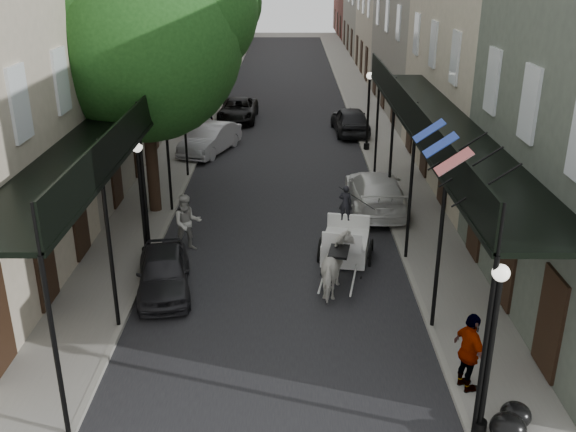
{
  "coord_description": "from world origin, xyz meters",
  "views": [
    {
      "loc": [
        0.37,
        -12.1,
        8.86
      ],
      "look_at": [
        0.32,
        5.74,
        1.6
      ],
      "focal_mm": 40.0,
      "sensor_mm": 36.0,
      "label": 1
    }
  ],
  "objects_px": {
    "tree_near": "(154,32)",
    "car_left_mid": "(210,139)",
    "lamppost_right_far": "(368,110)",
    "car_right_near": "(376,191)",
    "pedestrian_sidewalk_left": "(203,116)",
    "car_left_near": "(164,272)",
    "pedestrian_sidewalk_right": "(470,353)",
    "carriage": "(347,225)",
    "pedestrian_walking": "(187,223)",
    "car_left_far": "(238,110)",
    "horse": "(338,266)",
    "car_right_far": "(350,120)",
    "lamppost_left": "(142,199)",
    "tree_far": "(205,16)",
    "lamppost_right_near": "(490,351)"
  },
  "relations": [
    {
      "from": "tree_near",
      "to": "car_left_mid",
      "type": "bearing_deg",
      "value": 84.44
    },
    {
      "from": "tree_near",
      "to": "lamppost_right_far",
      "type": "distance_m",
      "value": 12.24
    },
    {
      "from": "tree_near",
      "to": "car_right_near",
      "type": "bearing_deg",
      "value": 1.96
    },
    {
      "from": "pedestrian_sidewalk_left",
      "to": "car_left_near",
      "type": "xyz_separation_m",
      "value": [
        1.02,
        -17.02,
        -0.45
      ]
    },
    {
      "from": "lamppost_right_far",
      "to": "pedestrian_sidewalk_right",
      "type": "distance_m",
      "value": 18.6
    },
    {
      "from": "carriage",
      "to": "pedestrian_walking",
      "type": "distance_m",
      "value": 5.08
    },
    {
      "from": "car_left_near",
      "to": "car_left_far",
      "type": "distance_m",
      "value": 20.29
    },
    {
      "from": "lamppost_right_far",
      "to": "horse",
      "type": "relative_size",
      "value": 1.96
    },
    {
      "from": "lamppost_right_far",
      "to": "car_right_far",
      "type": "distance_m",
      "value": 3.69
    },
    {
      "from": "lamppost_left",
      "to": "lamppost_right_far",
      "type": "height_order",
      "value": "same"
    },
    {
      "from": "pedestrian_sidewalk_left",
      "to": "lamppost_right_far",
      "type": "bearing_deg",
      "value": 124.38
    },
    {
      "from": "tree_far",
      "to": "carriage",
      "type": "height_order",
      "value": "tree_far"
    },
    {
      "from": "car_left_mid",
      "to": "car_right_near",
      "type": "relative_size",
      "value": 0.88
    },
    {
      "from": "car_left_near",
      "to": "car_left_far",
      "type": "relative_size",
      "value": 0.8
    },
    {
      "from": "lamppost_right_near",
      "to": "pedestrian_walking",
      "type": "bearing_deg",
      "value": 128.73
    },
    {
      "from": "tree_far",
      "to": "pedestrian_sidewalk_right",
      "type": "distance_m",
      "value": 26.59
    },
    {
      "from": "pedestrian_sidewalk_right",
      "to": "car_left_near",
      "type": "relative_size",
      "value": 0.51
    },
    {
      "from": "horse",
      "to": "tree_far",
      "type": "bearing_deg",
      "value": -63.09
    },
    {
      "from": "horse",
      "to": "car_left_mid",
      "type": "bearing_deg",
      "value": -58.96
    },
    {
      "from": "car_left_mid",
      "to": "pedestrian_sidewalk_right",
      "type": "bearing_deg",
      "value": -47.92
    },
    {
      "from": "car_left_mid",
      "to": "car_right_near",
      "type": "xyz_separation_m",
      "value": [
        7.06,
        -7.32,
        0.0
      ]
    },
    {
      "from": "carriage",
      "to": "car_left_mid",
      "type": "xyz_separation_m",
      "value": [
        -5.63,
        11.35,
        -0.33
      ]
    },
    {
      "from": "car_left_near",
      "to": "car_right_near",
      "type": "height_order",
      "value": "car_right_near"
    },
    {
      "from": "carriage",
      "to": "pedestrian_sidewalk_left",
      "type": "xyz_separation_m",
      "value": [
        -6.37,
        14.6,
        0.03
      ]
    },
    {
      "from": "lamppost_left",
      "to": "car_right_near",
      "type": "relative_size",
      "value": 0.76
    },
    {
      "from": "car_right_far",
      "to": "lamppost_right_near",
      "type": "bearing_deg",
      "value": 87.59
    },
    {
      "from": "car_left_near",
      "to": "lamppost_right_near",
      "type": "bearing_deg",
      "value": -49.13
    },
    {
      "from": "tree_near",
      "to": "pedestrian_walking",
      "type": "height_order",
      "value": "tree_near"
    },
    {
      "from": "lamppost_right_far",
      "to": "pedestrian_sidewalk_right",
      "type": "bearing_deg",
      "value": -89.69
    },
    {
      "from": "lamppost_left",
      "to": "lamppost_right_far",
      "type": "relative_size",
      "value": 1.0
    },
    {
      "from": "car_left_near",
      "to": "pedestrian_sidewalk_left",
      "type": "bearing_deg",
      "value": 83.78
    },
    {
      "from": "lamppost_left",
      "to": "pedestrian_sidewalk_right",
      "type": "xyz_separation_m",
      "value": [
        8.3,
        -6.57,
        -1.01
      ]
    },
    {
      "from": "lamppost_left",
      "to": "pedestrian_sidewalk_right",
      "type": "distance_m",
      "value": 10.64
    },
    {
      "from": "car_left_mid",
      "to": "pedestrian_sidewalk_left",
      "type": "bearing_deg",
      "value": 122.27
    },
    {
      "from": "tree_far",
      "to": "pedestrian_sidewalk_left",
      "type": "bearing_deg",
      "value": -89.18
    },
    {
      "from": "tree_far",
      "to": "car_left_near",
      "type": "xyz_separation_m",
      "value": [
        1.06,
        -20.18,
        -5.23
      ]
    },
    {
      "from": "lamppost_right_near",
      "to": "pedestrian_sidewalk_right",
      "type": "xyz_separation_m",
      "value": [
        0.1,
        1.43,
        -1.01
      ]
    },
    {
      "from": "lamppost_right_far",
      "to": "car_left_mid",
      "type": "distance_m",
      "value": 7.68
    },
    {
      "from": "carriage",
      "to": "car_left_near",
      "type": "xyz_separation_m",
      "value": [
        -5.36,
        -2.42,
        -0.43
      ]
    },
    {
      "from": "tree_far",
      "to": "car_right_near",
      "type": "relative_size",
      "value": 1.77
    },
    {
      "from": "carriage",
      "to": "pedestrian_sidewalk_left",
      "type": "bearing_deg",
      "value": 124.04
    },
    {
      "from": "lamppost_left",
      "to": "tree_near",
      "type": "bearing_deg",
      "value": 91.34
    },
    {
      "from": "pedestrian_sidewalk_right",
      "to": "car_right_near",
      "type": "bearing_deg",
      "value": -15.35
    },
    {
      "from": "horse",
      "to": "lamppost_right_near",
      "type": "bearing_deg",
      "value": 122.13
    },
    {
      "from": "lamppost_left",
      "to": "pedestrian_sidewalk_left",
      "type": "height_order",
      "value": "lamppost_left"
    },
    {
      "from": "lamppost_left",
      "to": "pedestrian_sidewalk_right",
      "type": "bearing_deg",
      "value": -38.38
    },
    {
      "from": "carriage",
      "to": "pedestrian_sidewalk_right",
      "type": "relative_size",
      "value": 1.45
    },
    {
      "from": "tree_far",
      "to": "pedestrian_sidewalk_right",
      "type": "bearing_deg",
      "value": -71.16
    },
    {
      "from": "lamppost_left",
      "to": "car_left_mid",
      "type": "height_order",
      "value": "lamppost_left"
    },
    {
      "from": "tree_near",
      "to": "car_right_near",
      "type": "xyz_separation_m",
      "value": [
        7.8,
        0.27,
        -5.78
      ]
    }
  ]
}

